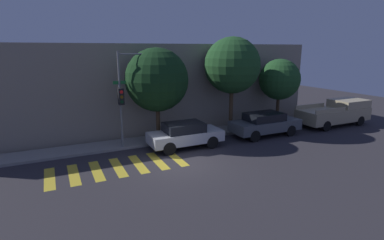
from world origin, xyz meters
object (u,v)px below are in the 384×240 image
at_px(tree_near_corner, 157,80).
at_px(tree_midblock, 232,66).
at_px(sedan_near_corner, 185,134).
at_px(sedan_middle, 265,123).
at_px(traffic_light_pole, 129,87).
at_px(pickup_truck, 336,112).
at_px(tree_far_end, 279,80).

height_order(tree_near_corner, tree_midblock, tree_midblock).
xyz_separation_m(sedan_near_corner, sedan_middle, (5.72, 0.00, 0.03)).
height_order(sedan_near_corner, sedan_middle, sedan_middle).
relative_size(tree_near_corner, tree_midblock, 0.89).
bearing_deg(sedan_middle, traffic_light_pole, 171.53).
bearing_deg(pickup_truck, tree_midblock, 167.98).
height_order(traffic_light_pole, tree_midblock, tree_midblock).
height_order(tree_near_corner, tree_far_end, tree_near_corner).
xyz_separation_m(tree_midblock, tree_far_end, (4.05, -0.00, -1.09)).
height_order(pickup_truck, tree_midblock, tree_midblock).
height_order(sedan_near_corner, tree_far_end, tree_far_end).
distance_m(sedan_near_corner, tree_midblock, 5.86).
xyz_separation_m(pickup_truck, tree_midblock, (-8.15, 1.74, 3.55)).
relative_size(sedan_near_corner, tree_midblock, 0.67).
xyz_separation_m(traffic_light_pole, sedan_middle, (8.54, -1.27, -2.71)).
xyz_separation_m(tree_near_corner, tree_far_end, (9.26, -0.00, -0.38)).
bearing_deg(sedan_near_corner, traffic_light_pole, 155.72).
xyz_separation_m(tree_near_corner, tree_midblock, (5.20, 0.00, 0.71)).
relative_size(traffic_light_pole, sedan_middle, 1.17).
height_order(sedan_near_corner, pickup_truck, pickup_truck).
relative_size(traffic_light_pole, sedan_near_corner, 1.29).
bearing_deg(tree_midblock, tree_near_corner, 180.00).
bearing_deg(tree_near_corner, tree_midblock, 0.00).
height_order(traffic_light_pole, tree_far_end, traffic_light_pole).
bearing_deg(tree_far_end, pickup_truck, -22.98).
xyz_separation_m(sedan_near_corner, tree_midblock, (4.19, 1.74, 3.71)).
distance_m(pickup_truck, tree_far_end, 5.08).
bearing_deg(traffic_light_pole, tree_near_corner, 14.47).
bearing_deg(sedan_near_corner, tree_near_corner, 120.40).
xyz_separation_m(sedan_middle, tree_midblock, (-1.53, 1.74, 3.68)).
bearing_deg(tree_near_corner, pickup_truck, -7.40).
bearing_deg(pickup_truck, traffic_light_pole, 175.20).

